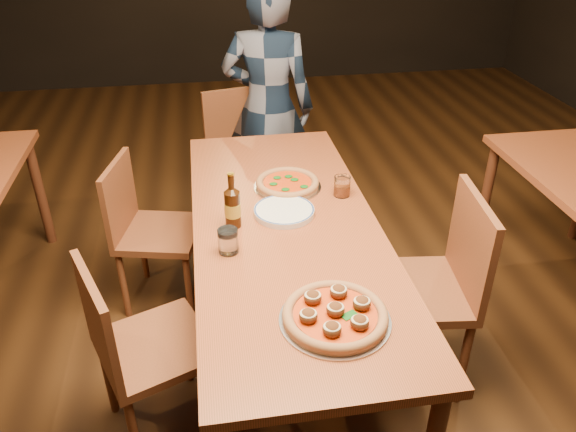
{
  "coord_description": "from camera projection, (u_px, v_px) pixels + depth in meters",
  "views": [
    {
      "loc": [
        -0.32,
        -2.04,
        2.03
      ],
      "look_at": [
        0.0,
        -0.05,
        0.82
      ],
      "focal_mm": 35.0,
      "sensor_mm": 36.0,
      "label": 1
    }
  ],
  "objects": [
    {
      "name": "ground",
      "position": [
        286.0,
        351.0,
        2.82
      ],
      "size": [
        9.0,
        9.0,
        0.0
      ],
      "primitive_type": "plane",
      "color": "black"
    },
    {
      "name": "amber_glass",
      "position": [
        342.0,
        186.0,
        2.63
      ],
      "size": [
        0.08,
        0.08,
        0.1
      ],
      "primitive_type": "cylinder",
      "color": "#913A10",
      "rests_on": "table_main"
    },
    {
      "name": "plate_stack",
      "position": [
        284.0,
        211.0,
        2.5
      ],
      "size": [
        0.27,
        0.27,
        0.03
      ],
      "primitive_type": "cylinder",
      "color": "white",
      "rests_on": "table_main"
    },
    {
      "name": "table_main",
      "position": [
        286.0,
        238.0,
        2.47
      ],
      "size": [
        0.8,
        2.0,
        0.75
      ],
      "color": "brown",
      "rests_on": "ground"
    },
    {
      "name": "beer_bottle",
      "position": [
        233.0,
        208.0,
        2.37
      ],
      "size": [
        0.07,
        0.07,
        0.25
      ],
      "rotation": [
        0.0,
        0.0,
        -0.21
      ],
      "color": "black",
      "rests_on": "table_main"
    },
    {
      "name": "chair_main_sw",
      "position": [
        160.0,
        232.0,
        2.97
      ],
      "size": [
        0.48,
        0.48,
        0.87
      ],
      "primitive_type": null,
      "rotation": [
        0.0,
        0.0,
        1.34
      ],
      "color": "brown",
      "rests_on": "ground"
    },
    {
      "name": "chair_end",
      "position": [
        248.0,
        163.0,
        3.6
      ],
      "size": [
        0.53,
        0.53,
        0.95
      ],
      "primitive_type": null,
      "rotation": [
        0.0,
        0.0,
        0.23
      ],
      "color": "brown",
      "rests_on": "ground"
    },
    {
      "name": "water_glass",
      "position": [
        228.0,
        241.0,
        2.22
      ],
      "size": [
        0.08,
        0.08,
        0.1
      ],
      "primitive_type": "cylinder",
      "color": "white",
      "rests_on": "table_main"
    },
    {
      "name": "pizza_meatball",
      "position": [
        335.0,
        315.0,
        1.88
      ],
      "size": [
        0.38,
        0.38,
        0.07
      ],
      "rotation": [
        0.0,
        0.0,
        -0.08
      ],
      "color": "#B7B7BF",
      "rests_on": "table_main"
    },
    {
      "name": "chair_main_e",
      "position": [
        415.0,
        289.0,
        2.46
      ],
      "size": [
        0.51,
        0.51,
        0.98
      ],
      "primitive_type": null,
      "rotation": [
        0.0,
        0.0,
        -1.69
      ],
      "color": "brown",
      "rests_on": "ground"
    },
    {
      "name": "chair_main_nw",
      "position": [
        156.0,
        345.0,
        2.22
      ],
      "size": [
        0.54,
        0.54,
        0.89
      ],
      "primitive_type": null,
      "rotation": [
        0.0,
        0.0,
        1.96
      ],
      "color": "brown",
      "rests_on": "ground"
    },
    {
      "name": "diner",
      "position": [
        268.0,
        108.0,
        3.54
      ],
      "size": [
        0.67,
        0.53,
        1.6
      ],
      "primitive_type": "imported",
      "rotation": [
        0.0,
        0.0,
        2.86
      ],
      "color": "black",
      "rests_on": "ground"
    },
    {
      "name": "pizza_margherita",
      "position": [
        287.0,
        183.0,
        2.71
      ],
      "size": [
        0.33,
        0.33,
        0.04
      ],
      "rotation": [
        0.0,
        0.0,
        0.26
      ],
      "color": "#B7B7BF",
      "rests_on": "table_main"
    }
  ]
}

